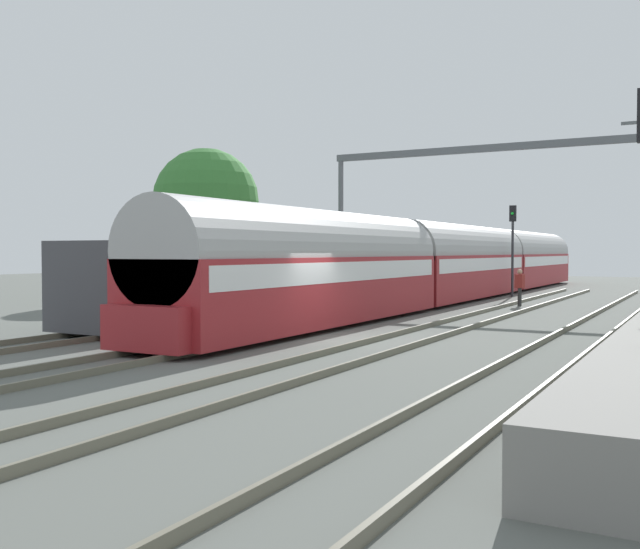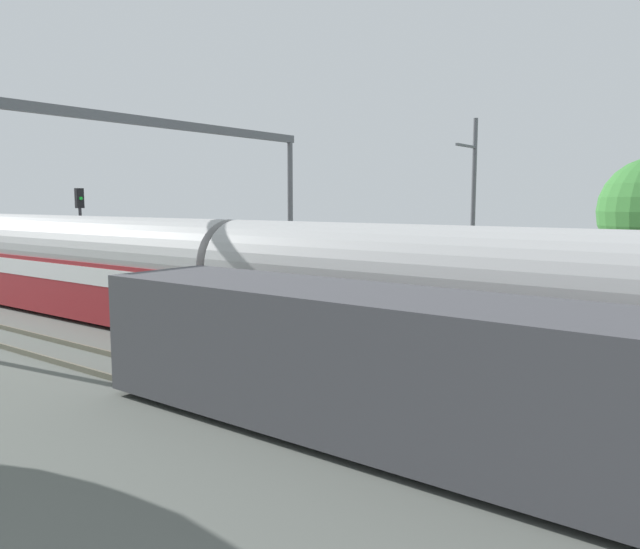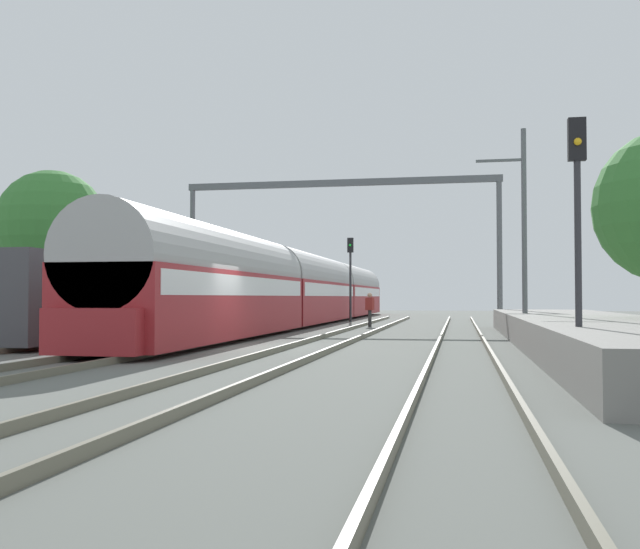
% 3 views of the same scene
% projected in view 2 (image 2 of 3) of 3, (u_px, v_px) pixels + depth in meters
% --- Properties ---
extents(ground, '(120.00, 120.00, 0.00)m').
position_uv_depth(ground, '(606.00, 386.00, 15.28)').
color(ground, '#5A5E58').
extents(track_far_west, '(1.52, 60.00, 0.16)m').
position_uv_depth(track_far_west, '(518.00, 473.00, 10.22)').
color(track_far_west, '#686453').
rests_on(track_far_west, ground).
extents(track_west, '(1.51, 60.00, 0.16)m').
position_uv_depth(track_west, '(584.00, 406.00, 13.59)').
color(track_west, '#686453').
rests_on(track_west, ground).
extents(track_east, '(1.51, 60.00, 0.16)m').
position_uv_depth(track_east, '(625.00, 365.00, 16.96)').
color(track_east, '#686453').
rests_on(track_east, ground).
extents(platform, '(4.40, 28.00, 0.90)m').
position_uv_depth(platform, '(612.00, 305.00, 24.51)').
color(platform, gray).
rests_on(platform, ground).
extents(passenger_train, '(2.93, 49.20, 3.82)m').
position_uv_depth(passenger_train, '(88.00, 266.00, 24.65)').
color(passenger_train, maroon).
rests_on(passenger_train, ground).
extents(freight_car, '(2.80, 13.00, 2.70)m').
position_uv_depth(freight_car, '(379.00, 366.00, 11.67)').
color(freight_car, '#47474C').
rests_on(freight_car, ground).
extents(person_crossing, '(0.46, 0.36, 1.73)m').
position_uv_depth(person_crossing, '(224.00, 286.00, 25.78)').
color(person_crossing, '#2E2E2E').
rests_on(person_crossing, ground).
extents(railway_signal_far, '(0.36, 0.30, 5.14)m').
position_uv_depth(railway_signal_far, '(81.00, 229.00, 28.11)').
color(railway_signal_far, '#2D2D33').
rests_on(railway_signal_far, ground).
extents(catenary_gantry, '(17.15, 0.28, 7.86)m').
position_uv_depth(catenary_gantry, '(157.00, 167.00, 24.80)').
color(catenary_gantry, '#5A5E63').
rests_on(catenary_gantry, ground).
extents(catenary_pole_east_mid, '(1.90, 0.20, 8.00)m').
position_uv_depth(catenary_pole_east_mid, '(473.00, 211.00, 26.11)').
color(catenary_pole_east_mid, '#5A5E63').
rests_on(catenary_pole_east_mid, ground).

